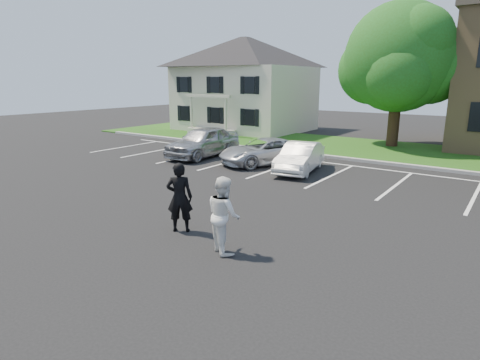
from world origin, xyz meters
name	(u,v)px	position (x,y,z in m)	size (l,w,h in m)	color
ground_plane	(220,229)	(0.00, 0.00, 0.00)	(90.00, 90.00, 0.00)	black
curb	(361,160)	(0.00, 12.00, 0.07)	(40.00, 0.30, 0.15)	gray
grass_strip	(384,150)	(0.00, 16.00, 0.04)	(44.00, 8.00, 0.08)	#254B0F
stall_lines	(369,176)	(1.40, 8.95, 0.01)	(34.00, 5.36, 0.01)	silver
house	(245,84)	(-13.00, 19.97, 3.83)	(10.30, 9.22, 7.60)	beige
tree	(401,60)	(0.03, 17.96, 5.35)	(7.80, 7.20, 8.80)	black
man_black_suit	(180,197)	(-0.82, -0.76, 0.99)	(0.72, 0.47, 1.98)	black
man_white_shirt	(224,215)	(1.03, -1.13, 0.96)	(0.93, 0.73, 1.92)	white
car_silver_west	(203,142)	(-7.73, 8.33, 0.83)	(1.97, 4.90, 1.67)	#A9A9AD
car_silver_minivan	(264,151)	(-3.87, 8.56, 0.65)	(2.16, 4.68, 1.30)	#B8BBC1
car_white_sedan	(300,157)	(-1.58, 8.03, 0.67)	(1.41, 4.06, 1.34)	white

